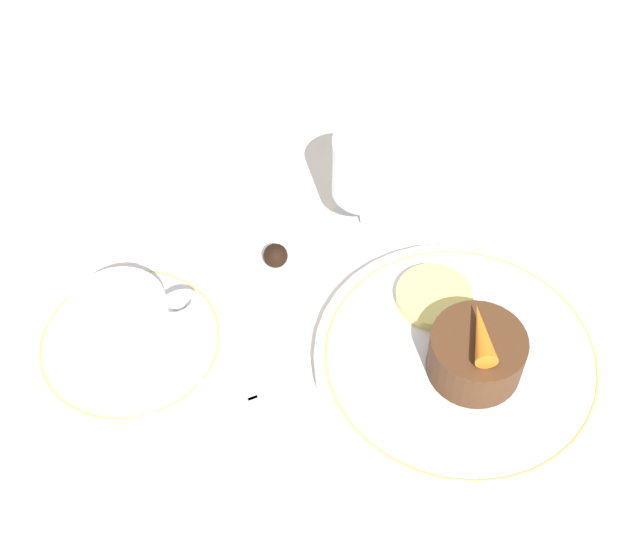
{
  "coord_description": "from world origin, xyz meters",
  "views": [
    {
      "loc": [
        -0.25,
        -0.38,
        0.62
      ],
      "look_at": [
        -0.08,
        0.04,
        0.04
      ],
      "focal_mm": 50.0,
      "sensor_mm": 36.0,
      "label": 1
    }
  ],
  "objects_px": {
    "fork": "(264,424)",
    "coffee_cup": "(124,324)",
    "wine_glass": "(369,172)",
    "dinner_plate": "(460,360)",
    "dessert_cake": "(476,354)"
  },
  "relations": [
    {
      "from": "dinner_plate",
      "to": "wine_glass",
      "type": "distance_m",
      "value": 0.18
    },
    {
      "from": "coffee_cup",
      "to": "fork",
      "type": "distance_m",
      "value": 0.14
    },
    {
      "from": "coffee_cup",
      "to": "dessert_cake",
      "type": "distance_m",
      "value": 0.28
    },
    {
      "from": "wine_glass",
      "to": "fork",
      "type": "height_order",
      "value": "wine_glass"
    },
    {
      "from": "coffee_cup",
      "to": "wine_glass",
      "type": "distance_m",
      "value": 0.25
    },
    {
      "from": "coffee_cup",
      "to": "dessert_cake",
      "type": "bearing_deg",
      "value": -28.03
    },
    {
      "from": "coffee_cup",
      "to": "fork",
      "type": "xyz_separation_m",
      "value": [
        0.08,
        -0.11,
        -0.04
      ]
    },
    {
      "from": "dinner_plate",
      "to": "wine_glass",
      "type": "xyz_separation_m",
      "value": [
        -0.01,
        0.17,
        0.06
      ]
    },
    {
      "from": "fork",
      "to": "coffee_cup",
      "type": "bearing_deg",
      "value": 125.35
    },
    {
      "from": "wine_glass",
      "to": "dessert_cake",
      "type": "bearing_deg",
      "value": -87.16
    },
    {
      "from": "dinner_plate",
      "to": "dessert_cake",
      "type": "distance_m",
      "value": 0.03
    },
    {
      "from": "coffee_cup",
      "to": "wine_glass",
      "type": "relative_size",
      "value": 0.97
    },
    {
      "from": "dinner_plate",
      "to": "dessert_cake",
      "type": "bearing_deg",
      "value": -75.94
    },
    {
      "from": "coffee_cup",
      "to": "dessert_cake",
      "type": "xyz_separation_m",
      "value": [
        0.25,
        -0.13,
        -0.0
      ]
    },
    {
      "from": "wine_glass",
      "to": "dessert_cake",
      "type": "distance_m",
      "value": 0.19
    }
  ]
}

